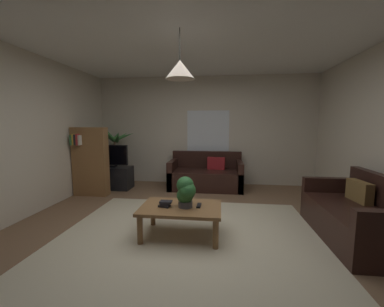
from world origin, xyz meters
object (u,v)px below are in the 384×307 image
(book_on_table_2, at_px, (166,202))
(remote_on_table_0, at_px, (199,205))
(tv_stand, at_px, (112,178))
(bookshelf_corner, at_px, (90,161))
(potted_plant_on_table, at_px, (186,191))
(tv, at_px, (110,156))
(potted_palm_corner, at_px, (115,156))
(coffee_table, at_px, (181,211))
(couch_under_window, at_px, (206,176))
(couch_right_side, at_px, (358,219))
(book_on_table_1, at_px, (165,203))
(book_on_table_0, at_px, (164,206))
(pendant_lamp, at_px, (180,69))

(book_on_table_2, distance_m, remote_on_table_0, 0.43)
(tv_stand, xyz_separation_m, bookshelf_corner, (-0.19, -0.54, 0.46))
(potted_plant_on_table, height_order, bookshelf_corner, bookshelf_corner)
(tv, distance_m, potted_palm_corner, 0.43)
(tv, bearing_deg, coffee_table, -46.82)
(couch_under_window, distance_m, couch_right_side, 3.04)
(book_on_table_1, xyz_separation_m, bookshelf_corner, (-1.94, 1.60, 0.27))
(book_on_table_0, height_order, tv, tv)
(couch_under_window, relative_size, coffee_table, 1.57)
(coffee_table, relative_size, tv_stand, 1.16)
(book_on_table_1, height_order, bookshelf_corner, bookshelf_corner)
(couch_under_window, xyz_separation_m, coffee_table, (-0.18, -2.39, 0.07))
(remote_on_table_0, xyz_separation_m, potted_plant_on_table, (-0.16, -0.06, 0.20))
(potted_palm_corner, distance_m, bookshelf_corner, 0.95)
(book_on_table_0, xyz_separation_m, remote_on_table_0, (0.44, 0.08, -0.00))
(book_on_table_1, height_order, tv, tv)
(book_on_table_0, relative_size, pendant_lamp, 0.24)
(book_on_table_2, distance_m, potted_plant_on_table, 0.30)
(couch_right_side, relative_size, remote_on_table_0, 9.64)
(couch_right_side, distance_m, potted_palm_corner, 4.90)
(book_on_table_0, xyz_separation_m, book_on_table_2, (0.02, 0.01, 0.05))
(potted_plant_on_table, bearing_deg, tv, 133.83)
(book_on_table_2, relative_size, potted_palm_corner, 0.11)
(remote_on_table_0, xyz_separation_m, pendant_lamp, (-0.23, -0.03, 1.71))
(couch_right_side, bearing_deg, tv_stand, -114.81)
(pendant_lamp, bearing_deg, book_on_table_2, -169.82)
(book_on_table_0, xyz_separation_m, book_on_table_1, (0.01, 0.01, 0.03))
(coffee_table, xyz_separation_m, book_on_table_1, (-0.20, -0.03, 0.10))
(coffee_table, xyz_separation_m, potted_plant_on_table, (0.07, -0.03, 0.27))
(book_on_table_2, xyz_separation_m, pendant_lamp, (0.19, 0.03, 1.66))
(couch_under_window, xyz_separation_m, potted_palm_corner, (-2.22, 0.12, 0.41))
(potted_plant_on_table, bearing_deg, potted_palm_corner, 129.85)
(coffee_table, relative_size, bookshelf_corner, 0.74)
(remote_on_table_0, height_order, potted_plant_on_table, potted_plant_on_table)
(couch_right_side, xyz_separation_m, tv_stand, (-4.20, 1.94, -0.03))
(couch_right_side, relative_size, book_on_table_1, 12.40)
(tv_stand, bearing_deg, remote_on_table_0, -43.47)
(pendant_lamp, bearing_deg, couch_under_window, 85.79)
(couch_right_side, xyz_separation_m, potted_plant_on_table, (-2.17, -0.19, 0.34))
(remote_on_table_0, height_order, bookshelf_corner, bookshelf_corner)
(bookshelf_corner, bearing_deg, tv_stand, 71.18)
(couch_right_side, distance_m, coffee_table, 2.25)
(couch_under_window, xyz_separation_m, pendant_lamp, (-0.18, -2.39, 1.85))
(couch_under_window, bearing_deg, pendant_lamp, -94.21)
(book_on_table_2, height_order, potted_plant_on_table, potted_plant_on_table)
(book_on_table_1, distance_m, pendant_lamp, 1.69)
(book_on_table_0, bearing_deg, couch_under_window, 81.03)
(bookshelf_corner, bearing_deg, pendant_lamp, -36.13)
(couch_right_side, height_order, book_on_table_1, couch_right_side)
(book_on_table_1, relative_size, bookshelf_corner, 0.09)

